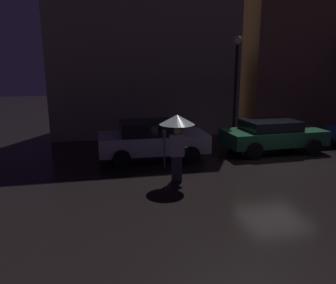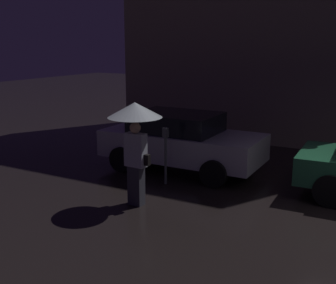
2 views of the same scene
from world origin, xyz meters
The scene contains 8 objects.
ground_plane centered at (0.00, 0.00, 0.00)m, with size 60.00×60.00×0.00m, color black.
building_facade_left centered at (-4.16, 6.50, 4.96)m, with size 9.49×3.00×9.91m.
building_facade_right centered at (5.24, 6.50, 3.52)m, with size 7.46×3.00×7.05m.
parked_car_silver centered at (-4.64, 1.26, 0.78)m, with size 4.14×2.04×1.49m.
parked_car_green centered at (0.47, 1.29, 0.73)m, with size 4.24×2.06×1.35m.
pedestrian_with_umbrella centered at (-4.29, -1.41, 1.68)m, with size 1.08×1.08×2.12m.
parking_meter centered at (-4.40, 0.03, 0.83)m, with size 0.12×0.10×1.35m.
street_lamp_near centered at (-0.26, 3.64, 3.26)m, with size 0.40×0.40×4.88m.
Camera 1 is at (-6.59, -10.92, 3.59)m, focal length 35.00 mm.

